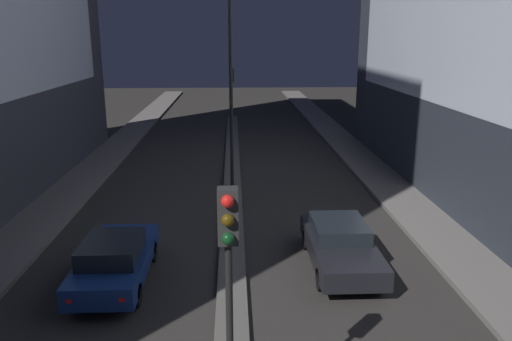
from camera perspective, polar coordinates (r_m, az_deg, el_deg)
name	(u,v)px	position (r m, az deg, el deg)	size (l,w,h in m)	color
median_strip	(232,178)	(25.01, -2.73, -0.85)	(0.83, 38.79, 0.15)	#56544F
traffic_light_near	(229,263)	(8.01, -3.15, -10.47)	(0.32, 0.42, 4.58)	black
traffic_light_mid	(232,87)	(35.53, -2.78, 9.56)	(0.32, 0.42, 4.58)	black
street_lamp	(230,43)	(22.26, -2.95, 14.35)	(0.59, 0.59, 9.19)	black
car_left_lane	(115,260)	(15.12, -15.82, -9.77)	(1.85, 4.49, 1.45)	navy
car_right_lane	(340,244)	(15.82, 9.60, -8.34)	(1.90, 4.57, 1.38)	black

